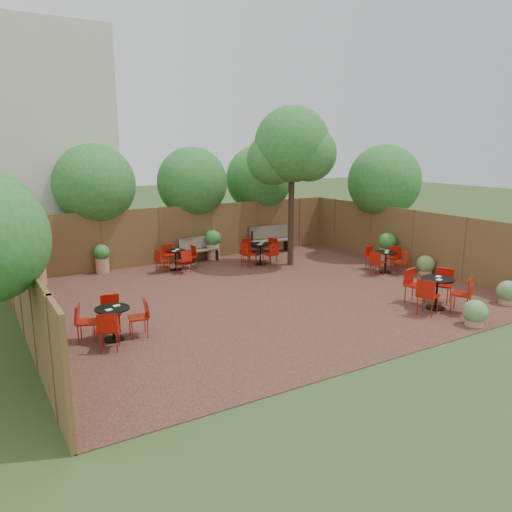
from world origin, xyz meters
TOP-DOWN VIEW (x-y plane):
  - ground at (0.00, 0.00)m, footprint 80.00×80.00m
  - courtyard_paving at (0.00, 0.00)m, footprint 12.00×10.00m
  - fence_back at (0.00, 5.00)m, footprint 12.00×0.08m
  - fence_left at (-6.00, 0.00)m, footprint 0.08×10.00m
  - fence_right at (6.00, 0.00)m, footprint 0.08×10.00m
  - neighbour_building at (-4.50, 8.00)m, footprint 5.00×4.00m
  - overhang_foliage at (-0.33, 3.56)m, footprint 15.68×10.66m
  - courtyard_tree at (2.75, 2.47)m, footprint 2.70×2.60m
  - park_bench_left at (0.21, 4.62)m, footprint 1.46×0.64m
  - park_bench_right at (3.31, 4.63)m, footprint 1.69×0.70m
  - bistro_tables at (1.03, 0.10)m, footprint 10.71×8.73m
  - planters at (0.41, 3.32)m, footprint 11.37×4.53m
  - low_shrubs at (4.64, -3.14)m, footprint 3.33×4.33m

SIDE VIEW (x-z plane):
  - ground at x=0.00m, z-range 0.00..0.00m
  - courtyard_paving at x=0.00m, z-range 0.00..0.02m
  - low_shrubs at x=4.64m, z-range 0.00..0.63m
  - bistro_tables at x=1.03m, z-range -0.02..0.90m
  - park_bench_left at x=0.21m, z-range 0.03..0.91m
  - park_bench_right at x=3.31m, z-range 0.03..1.05m
  - planters at x=0.41m, z-range 0.02..1.15m
  - fence_back at x=0.00m, z-range 0.00..2.00m
  - fence_left at x=-6.00m, z-range 0.00..2.00m
  - fence_right at x=6.00m, z-range 0.00..2.00m
  - overhang_foliage at x=-0.33m, z-range 1.40..4.11m
  - courtyard_tree at x=2.75m, z-range 1.27..6.64m
  - neighbour_building at x=-4.50m, z-range 0.00..8.00m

